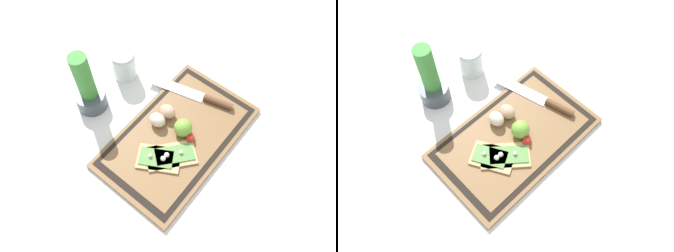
# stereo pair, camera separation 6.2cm
# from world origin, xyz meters

# --- Properties ---
(ground_plane) EXTENTS (6.00, 6.00, 0.00)m
(ground_plane) POSITION_xyz_m (0.00, 0.00, 0.00)
(ground_plane) COLOR silver
(cutting_board) EXTENTS (0.51, 0.31, 0.02)m
(cutting_board) POSITION_xyz_m (0.00, 0.00, 0.01)
(cutting_board) COLOR brown
(cutting_board) RESTS_ON ground_plane
(pizza_slice_near) EXTENTS (0.17, 0.16, 0.02)m
(pizza_slice_near) POSITION_xyz_m (-0.07, -0.03, 0.02)
(pizza_slice_near) COLOR tan
(pizza_slice_near) RESTS_ON cutting_board
(pizza_slice_far) EXTENTS (0.14, 0.15, 0.02)m
(pizza_slice_far) POSITION_xyz_m (-0.10, -0.00, 0.02)
(pizza_slice_far) COLOR tan
(pizza_slice_far) RESTS_ON cutting_board
(knife) EXTENTS (0.10, 0.30, 0.02)m
(knife) POSITION_xyz_m (0.17, 0.02, 0.03)
(knife) COLOR silver
(knife) RESTS_ON cutting_board
(egg_brown) EXTENTS (0.04, 0.05, 0.04)m
(egg_brown) POSITION_xyz_m (0.04, 0.07, 0.04)
(egg_brown) COLOR tan
(egg_brown) RESTS_ON cutting_board
(egg_pink) EXTENTS (0.04, 0.05, 0.04)m
(egg_pink) POSITION_xyz_m (-0.01, 0.08, 0.04)
(egg_pink) COLOR beige
(egg_pink) RESTS_ON cutting_board
(lime) EXTENTS (0.06, 0.06, 0.06)m
(lime) POSITION_xyz_m (0.02, -0.01, 0.05)
(lime) COLOR #70A838
(lime) RESTS_ON cutting_board
(cherry_tomato_red) EXTENTS (0.03, 0.03, 0.03)m
(cherry_tomato_red) POSITION_xyz_m (0.01, -0.04, 0.03)
(cherry_tomato_red) COLOR red
(cherry_tomato_red) RESTS_ON cutting_board
(herb_pot) EXTENTS (0.10, 0.10, 0.24)m
(herb_pot) POSITION_xyz_m (-0.08, 0.30, 0.08)
(herb_pot) COLOR #3D474C
(herb_pot) RESTS_ON ground_plane
(sauce_jar) EXTENTS (0.08, 0.08, 0.11)m
(sauce_jar) POSITION_xyz_m (0.09, 0.30, 0.05)
(sauce_jar) COLOR silver
(sauce_jar) RESTS_ON ground_plane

